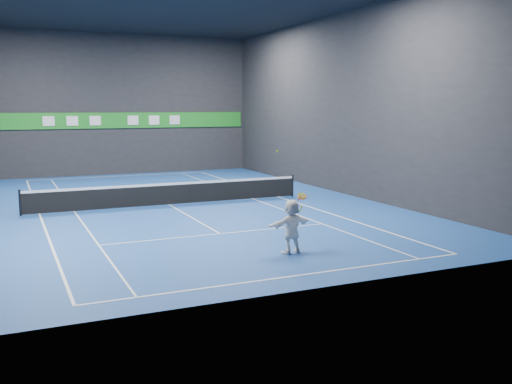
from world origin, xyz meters
name	(u,v)px	position (x,y,z in m)	size (l,w,h in m)	color
ground	(170,205)	(0.00, 0.00, 0.00)	(26.00, 26.00, 0.00)	#1A4390
wall_back	(113,105)	(0.00, 13.00, 4.50)	(18.00, 0.10, 9.00)	#242426
wall_front	(318,101)	(0.00, -13.00, 4.50)	(18.00, 0.10, 9.00)	#242426
wall_right	(343,104)	(9.00, 0.00, 4.50)	(0.10, 26.00, 9.00)	#242426
baseline_near	(294,276)	(0.00, -11.89, 0.00)	(10.98, 0.08, 0.01)	white
baseline_far	(119,176)	(0.00, 11.89, 0.00)	(10.98, 0.08, 0.01)	white
sideline_doubles_left	(40,214)	(-5.49, 0.00, 0.00)	(0.08, 23.78, 0.01)	white
sideline_doubles_right	(279,197)	(5.49, 0.00, 0.00)	(0.08, 23.78, 0.01)	white
sideline_singles_left	(75,212)	(-4.11, 0.00, 0.00)	(0.06, 23.78, 0.01)	white
sideline_singles_right	(254,199)	(4.11, 0.00, 0.00)	(0.06, 23.78, 0.01)	white
service_line_near	(220,234)	(0.00, -6.40, 0.00)	(8.23, 0.06, 0.01)	white
service_line_far	(138,187)	(0.00, 6.40, 0.00)	(8.23, 0.06, 0.01)	white
center_service_line	(170,205)	(0.00, 0.00, 0.00)	(0.06, 12.80, 0.01)	white
player	(292,226)	(1.05, -9.72, 0.82)	(1.52, 0.48, 1.63)	white
tennis_ball	(278,151)	(0.64, -9.59, 3.07)	(0.07, 0.07, 0.07)	#DAEE27
tennis_net	(170,193)	(0.00, 0.00, 0.54)	(12.50, 0.10, 1.07)	black
sponsor_banner	(114,120)	(0.00, 12.93, 3.50)	(17.64, 0.11, 1.00)	#1E8B24
tennis_racket	(302,198)	(1.42, -9.68, 1.65)	(0.40, 0.38, 0.66)	red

